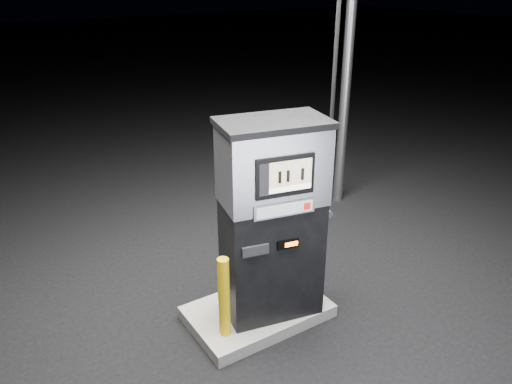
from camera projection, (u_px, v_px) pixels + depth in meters
ground at (258, 317)px, 5.92m from camera, size 80.00×80.00×0.00m
pump_island at (258, 312)px, 5.89m from camera, size 1.60×1.00×0.15m
fuel_dispenser at (272, 219)px, 5.37m from camera, size 1.31×0.89×4.70m
bollard_left at (224, 297)px, 5.24m from camera, size 0.13×0.13×0.94m
bollard_right at (302, 258)px, 6.08m from camera, size 0.13×0.13×0.80m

